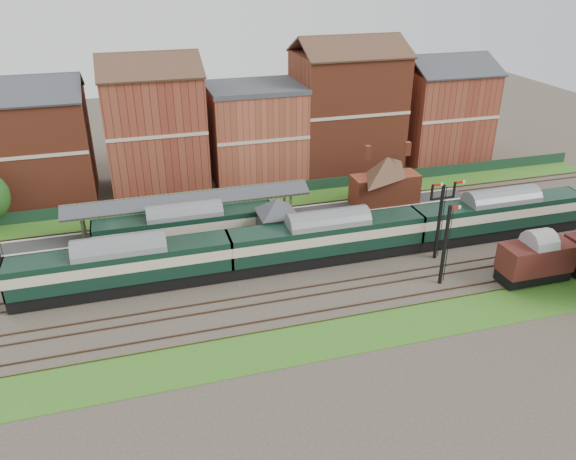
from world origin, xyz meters
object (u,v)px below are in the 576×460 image
object	(u,v)px
signal_box	(277,224)
dmu_train	(327,238)
goods_van_a	(536,259)
semaphore_bracket	(440,216)
platform_railcar	(186,228)

from	to	relation	value
signal_box	dmu_train	world-z (taller)	signal_box
goods_van_a	semaphore_bracket	bearing A→B (deg)	135.14
dmu_train	platform_railcar	world-z (taller)	dmu_train
signal_box	goods_van_a	world-z (taller)	signal_box
signal_box	dmu_train	size ratio (longest dim) A/B	0.10
signal_box	semaphore_bracket	distance (m)	16.16
dmu_train	platform_railcar	xyz separation A→B (m)	(-13.11, 6.50, -0.15)
semaphore_bracket	goods_van_a	size ratio (longest dim) A/B	1.22
signal_box	platform_railcar	distance (m)	9.48
platform_railcar	dmu_train	bearing A→B (deg)	-26.37
signal_box	semaphore_bracket	xyz separation A→B (m)	(15.04, -5.75, 1.44)
platform_railcar	goods_van_a	xyz separation A→B (m)	(30.44, -15.50, -0.18)
semaphore_bracket	goods_van_a	world-z (taller)	semaphore_bracket
platform_railcar	semaphore_bracket	bearing A→B (deg)	-20.63
dmu_train	signal_box	bearing A→B (deg)	142.53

